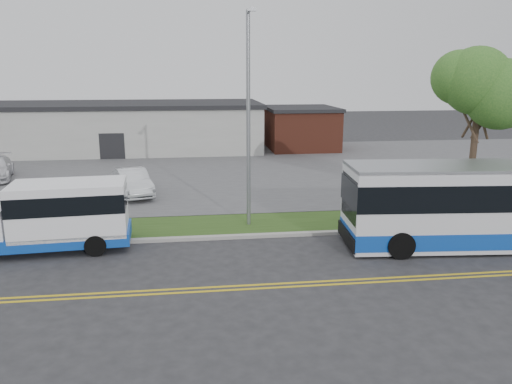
{
  "coord_description": "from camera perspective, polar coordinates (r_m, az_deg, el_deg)",
  "views": [
    {
      "loc": [
        0.5,
        -19.41,
        7.04
      ],
      "look_at": [
        3.36,
        2.92,
        1.6
      ],
      "focal_mm": 35.0,
      "sensor_mm": 36.0,
      "label": 1
    }
  ],
  "objects": [
    {
      "name": "tree_east",
      "position": [
        26.17,
        24.19,
        10.6
      ],
      "size": [
        5.2,
        5.2,
        8.33
      ],
      "color": "#37241E",
      "rests_on": "verge"
    },
    {
      "name": "transit_bus",
      "position": [
        22.65,
        25.76,
        -1.35
      ],
      "size": [
        12.53,
        3.79,
        3.42
      ],
      "rotation": [
        0.0,
        0.0,
        -0.08
      ],
      "color": "silver",
      "rests_on": "ground"
    },
    {
      "name": "commercial_building",
      "position": [
        47.11,
        -15.32,
        7.19
      ],
      "size": [
        25.4,
        10.4,
        4.35
      ],
      "color": "#9E9E99",
      "rests_on": "ground"
    },
    {
      "name": "grocery_bag_left",
      "position": [
        23.62,
        -20.8,
        -4.01
      ],
      "size": [
        0.32,
        0.32,
        0.32
      ],
      "primitive_type": "sphere",
      "color": "white",
      "rests_on": "verge"
    },
    {
      "name": "lane_line_south",
      "position": [
        16.81,
        -8.49,
        -11.31
      ],
      "size": [
        70.0,
        0.12,
        0.01
      ],
      "primitive_type": "cube",
      "color": "gold",
      "rests_on": "ground"
    },
    {
      "name": "shuttle_bus",
      "position": [
        21.58,
        -22.3,
        -2.41
      ],
      "size": [
        7.34,
        2.87,
        2.75
      ],
      "rotation": [
        0.0,
        0.0,
        0.07
      ],
      "color": "#0F41A8",
      "rests_on": "ground"
    },
    {
      "name": "brick_wing",
      "position": [
        46.77,
        5.13,
        7.3
      ],
      "size": [
        6.3,
        7.3,
        3.9
      ],
      "color": "brown",
      "rests_on": "ground"
    },
    {
      "name": "streetlight_near",
      "position": [
        22.35,
        -0.86,
        8.95
      ],
      "size": [
        0.35,
        1.53,
        9.5
      ],
      "color": "gray",
      "rests_on": "verge"
    },
    {
      "name": "parking_lot",
      "position": [
        37.08,
        -7.95,
        2.59
      ],
      "size": [
        80.0,
        25.0,
        0.1
      ],
      "primitive_type": "cube",
      "color": "#4C4C4F",
      "rests_on": "ground"
    },
    {
      "name": "lane_line_north",
      "position": [
        17.08,
        -8.48,
        -10.89
      ],
      "size": [
        70.0,
        0.12,
        0.01
      ],
      "primitive_type": "cube",
      "color": "gold",
      "rests_on": "ground"
    },
    {
      "name": "ground",
      "position": [
        20.65,
        -8.3,
        -6.49
      ],
      "size": [
        140.0,
        140.0,
        0.0
      ],
      "primitive_type": "plane",
      "color": "#28282B",
      "rests_on": "ground"
    },
    {
      "name": "grocery_bag_right",
      "position": [
        23.95,
        -19.13,
        -3.63
      ],
      "size": [
        0.32,
        0.32,
        0.32
      ],
      "primitive_type": "sphere",
      "color": "white",
      "rests_on": "verge"
    },
    {
      "name": "verge",
      "position": [
        23.38,
        -8.21,
        -3.95
      ],
      "size": [
        80.0,
        3.3,
        0.1
      ],
      "primitive_type": "cube",
      "color": "#294517",
      "rests_on": "ground"
    },
    {
      "name": "curb",
      "position": [
        21.66,
        -8.27,
        -5.31
      ],
      "size": [
        80.0,
        0.3,
        0.15
      ],
      "primitive_type": "cube",
      "color": "#9E9B93",
      "rests_on": "ground"
    },
    {
      "name": "pedestrian",
      "position": [
        23.6,
        -20.09,
        -2.24
      ],
      "size": [
        0.72,
        0.59,
        1.68
      ],
      "primitive_type": "imported",
      "rotation": [
        0.0,
        0.0,
        3.49
      ],
      "color": "black",
      "rests_on": "verge"
    },
    {
      "name": "parked_car_a",
      "position": [
        29.57,
        -13.89,
        1.11
      ],
      "size": [
        2.9,
        4.84,
        1.51
      ],
      "primitive_type": "imported",
      "rotation": [
        0.0,
        0.0,
        0.31
      ],
      "color": "silver",
      "rests_on": "parking_lot"
    }
  ]
}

